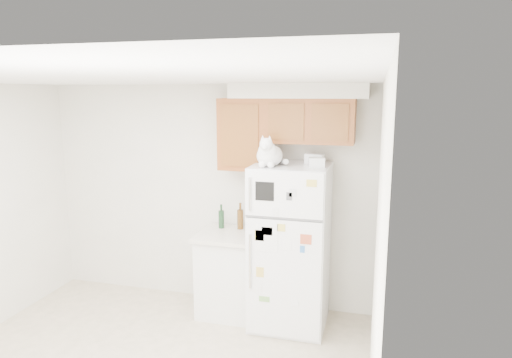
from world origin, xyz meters
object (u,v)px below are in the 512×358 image
(cat, at_px, (269,154))
(bottle_green, at_px, (221,216))
(storage_box_front, at_px, (317,162))
(bottle_amber, at_px, (240,216))
(base_counter, at_px, (229,273))
(storage_box_back, at_px, (315,159))
(refrigerator, at_px, (290,246))

(cat, distance_m, bottle_green, 1.05)
(storage_box_front, bearing_deg, bottle_amber, 147.73)
(bottle_green, bearing_deg, cat, -29.93)
(base_counter, bearing_deg, storage_box_front, -8.01)
(storage_box_back, xyz_separation_m, bottle_amber, (-0.82, 0.09, -0.68))
(storage_box_back, relative_size, storage_box_front, 1.20)
(base_counter, bearing_deg, bottle_green, 132.95)
(cat, height_order, bottle_green, cat)
(storage_box_back, bearing_deg, base_counter, -167.31)
(base_counter, distance_m, bottle_amber, 0.63)
(cat, xyz_separation_m, bottle_green, (-0.63, 0.36, -0.76))
(refrigerator, relative_size, bottle_amber, 5.75)
(storage_box_front, relative_size, bottle_amber, 0.51)
(base_counter, relative_size, cat, 2.04)
(storage_box_back, distance_m, bottle_amber, 1.07)
(storage_box_back, height_order, storage_box_front, storage_box_back)
(refrigerator, distance_m, storage_box_front, 0.93)
(base_counter, height_order, storage_box_front, storage_box_front)
(base_counter, xyz_separation_m, storage_box_front, (0.95, -0.13, 1.28))
(refrigerator, bearing_deg, storage_box_back, 36.17)
(storage_box_front, bearing_deg, refrigerator, 153.75)
(storage_box_back, bearing_deg, storage_box_front, -69.44)
(storage_box_back, height_order, bottle_amber, storage_box_back)
(bottle_green, relative_size, bottle_amber, 0.91)
(cat, xyz_separation_m, bottle_amber, (-0.42, 0.39, -0.75))
(cat, bearing_deg, bottle_amber, 137.16)
(storage_box_front, bearing_deg, cat, 177.59)
(bottle_green, distance_m, bottle_amber, 0.22)
(refrigerator, xyz_separation_m, cat, (-0.19, -0.15, 0.97))
(storage_box_back, bearing_deg, bottle_green, -175.90)
(refrigerator, xyz_separation_m, storage_box_back, (0.21, 0.15, 0.90))
(bottle_green, bearing_deg, refrigerator, -14.77)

